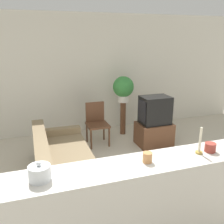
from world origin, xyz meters
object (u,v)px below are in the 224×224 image
Objects in this scene: couch at (62,164)px; potted_plant at (123,88)px; wooden_chair at (97,121)px; television at (155,110)px; decorative_bowl at (40,173)px.

couch is 3.40× the size of potted_plant.
potted_plant is (0.72, 0.32, 0.61)m from wooden_chair.
potted_plant reaches higher than television.
television is (2.00, 0.73, 0.50)m from couch.
couch is 2.27× the size of wooden_chair.
wooden_chair is at bearing 157.83° from television.
couch is 1.50m from wooden_chair.
decorative_bowl is at bearing -102.00° from couch.
decorative_bowl reaches higher than television.
wooden_chair is (-1.11, 0.45, -0.27)m from television.
television is 0.68× the size of wooden_chair.
television is 3.41m from decorative_bowl.
couch is at bearing -126.99° from wooden_chair.
couch is at bearing 78.00° from decorative_bowl.
television is at bearing 45.94° from decorative_bowl.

